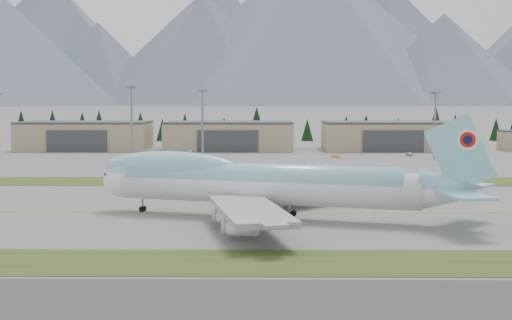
{
  "coord_description": "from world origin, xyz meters",
  "views": [
    {
      "loc": [
        -1.94,
        -120.99,
        19.35
      ],
      "look_at": [
        -3.36,
        11.09,
        8.0
      ],
      "focal_mm": 50.0,
      "sensor_mm": 36.0,
      "label": 1
    }
  ],
  "objects_px": {
    "hangar_right": "(387,136)",
    "service_vehicle_c": "(410,156)",
    "boeing_747_freighter": "(262,183)",
    "hangar_left": "(86,136)",
    "hangar_center": "(229,136)",
    "service_vehicle_a": "(190,153)",
    "service_vehicle_b": "(336,158)"
  },
  "relations": [
    {
      "from": "hangar_right",
      "to": "boeing_747_freighter",
      "type": "bearing_deg",
      "value": -106.83
    },
    {
      "from": "boeing_747_freighter",
      "to": "service_vehicle_c",
      "type": "distance_m",
      "value": 136.81
    },
    {
      "from": "hangar_right",
      "to": "service_vehicle_a",
      "type": "bearing_deg",
      "value": -166.76
    },
    {
      "from": "boeing_747_freighter",
      "to": "hangar_left",
      "type": "relative_size",
      "value": 1.37
    },
    {
      "from": "hangar_center",
      "to": "service_vehicle_c",
      "type": "xyz_separation_m",
      "value": [
        62.84,
        -28.61,
        -5.39
      ]
    },
    {
      "from": "hangar_center",
      "to": "hangar_right",
      "type": "height_order",
      "value": "same"
    },
    {
      "from": "hangar_center",
      "to": "service_vehicle_c",
      "type": "distance_m",
      "value": 69.26
    },
    {
      "from": "hangar_center",
      "to": "service_vehicle_c",
      "type": "relative_size",
      "value": 12.77
    },
    {
      "from": "boeing_747_freighter",
      "to": "hangar_center",
      "type": "height_order",
      "value": "boeing_747_freighter"
    },
    {
      "from": "hangar_left",
      "to": "hangar_center",
      "type": "distance_m",
      "value": 55.0
    },
    {
      "from": "boeing_747_freighter",
      "to": "hangar_left",
      "type": "xyz_separation_m",
      "value": [
        -67.87,
        155.83,
        -0.31
      ]
    },
    {
      "from": "boeing_747_freighter",
      "to": "service_vehicle_b",
      "type": "relative_size",
      "value": 19.89
    },
    {
      "from": "hangar_center",
      "to": "service_vehicle_a",
      "type": "distance_m",
      "value": 22.32
    },
    {
      "from": "hangar_right",
      "to": "hangar_left",
      "type": "bearing_deg",
      "value": 180.0
    },
    {
      "from": "boeing_747_freighter",
      "to": "hangar_left",
      "type": "distance_m",
      "value": 169.97
    },
    {
      "from": "hangar_right",
      "to": "service_vehicle_c",
      "type": "xyz_separation_m",
      "value": [
        2.84,
        -28.61,
        -5.39
      ]
    },
    {
      "from": "boeing_747_freighter",
      "to": "hangar_center",
      "type": "relative_size",
      "value": 1.37
    },
    {
      "from": "boeing_747_freighter",
      "to": "hangar_right",
      "type": "relative_size",
      "value": 1.37
    },
    {
      "from": "service_vehicle_a",
      "to": "service_vehicle_c",
      "type": "height_order",
      "value": "service_vehicle_a"
    },
    {
      "from": "hangar_center",
      "to": "service_vehicle_c",
      "type": "bearing_deg",
      "value": -24.48
    },
    {
      "from": "service_vehicle_a",
      "to": "service_vehicle_b",
      "type": "height_order",
      "value": "service_vehicle_a"
    },
    {
      "from": "service_vehicle_b",
      "to": "service_vehicle_c",
      "type": "relative_size",
      "value": 0.88
    },
    {
      "from": "hangar_center",
      "to": "boeing_747_freighter",
      "type": "bearing_deg",
      "value": -85.28
    },
    {
      "from": "boeing_747_freighter",
      "to": "service_vehicle_c",
      "type": "xyz_separation_m",
      "value": [
        49.97,
        127.23,
        -5.7
      ]
    },
    {
      "from": "service_vehicle_b",
      "to": "service_vehicle_c",
      "type": "bearing_deg",
      "value": -68.98
    },
    {
      "from": "service_vehicle_b",
      "to": "hangar_left",
      "type": "bearing_deg",
      "value": 69.3
    },
    {
      "from": "boeing_747_freighter",
      "to": "hangar_left",
      "type": "height_order",
      "value": "boeing_747_freighter"
    },
    {
      "from": "hangar_right",
      "to": "service_vehicle_b",
      "type": "distance_m",
      "value": 44.71
    },
    {
      "from": "hangar_left",
      "to": "hangar_right",
      "type": "distance_m",
      "value": 115.0
    },
    {
      "from": "hangar_center",
      "to": "service_vehicle_a",
      "type": "xyz_separation_m",
      "value": [
        -13.15,
        -17.22,
        -5.39
      ]
    },
    {
      "from": "hangar_left",
      "to": "hangar_center",
      "type": "xyz_separation_m",
      "value": [
        55.0,
        0.0,
        0.0
      ]
    },
    {
      "from": "hangar_center",
      "to": "service_vehicle_a",
      "type": "height_order",
      "value": "hangar_center"
    }
  ]
}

